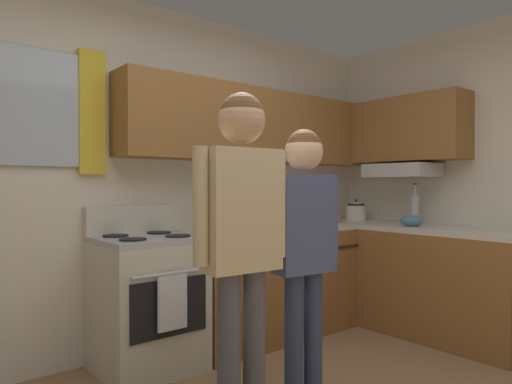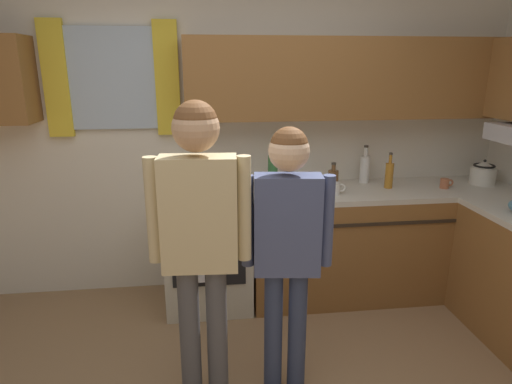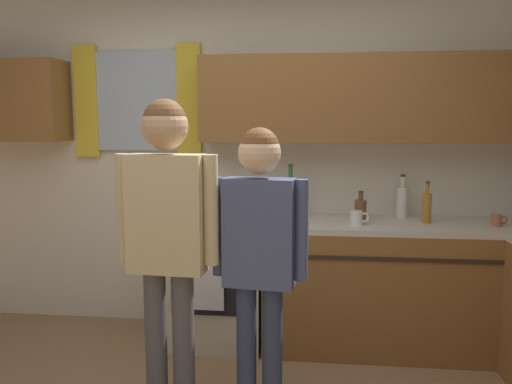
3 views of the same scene
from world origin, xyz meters
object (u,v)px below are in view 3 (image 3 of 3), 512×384
Objects in this scene: bottle_wine_green at (290,198)px; bottle_oil_amber at (427,207)px; bottle_milk_white at (402,201)px; bottle_squat_brown at (360,209)px; stove_oven at (219,277)px; adult_in_plaid at (259,244)px; cup_terracotta at (497,220)px; mug_ceramic_white at (357,218)px; adult_left at (167,226)px.

bottle_wine_green is 0.93m from bottle_oil_amber.
bottle_oil_amber is 0.23m from bottle_milk_white.
bottle_oil_amber is 0.44m from bottle_squat_brown.
bottle_wine_green is (0.52, 0.03, 0.58)m from stove_oven.
stove_oven is at bearing 110.81° from adult_in_plaid.
bottle_squat_brown is 0.89m from cup_terracotta.
mug_ceramic_white is at bearing -164.53° from bottle_oil_amber.
cup_terracotta is 2.21m from adult_left.
adult_left is at bearing -92.42° from stove_oven.
bottle_squat_brown is (1.01, 0.07, 0.51)m from stove_oven.
mug_ceramic_white is at bearing -175.93° from cup_terracotta.
cup_terracotta is at bearing -8.21° from bottle_squat_brown.
bottle_wine_green reaches higher than bottle_squat_brown.
stove_oven is 8.76× the size of mug_ceramic_white.
bottle_squat_brown is 0.65× the size of bottle_milk_white.
bottle_wine_green is 1.26× the size of bottle_milk_white.
bottle_squat_brown is 1.30m from adult_in_plaid.
bottle_oil_amber reaches higher than mug_ceramic_white.
adult_left reaches higher than bottle_squat_brown.
bottle_squat_brown is at bearing 172.13° from bottle_oil_amber.
bottle_wine_green is 0.25× the size of adult_in_plaid.
adult_in_plaid is at bearing -125.22° from bottle_milk_white.
bottle_milk_white reaches higher than bottle_oil_amber.
bottle_squat_brown is (-0.44, 0.06, -0.03)m from bottle_oil_amber.
cup_terracotta is at bearing -1.78° from stove_oven.
adult_left is at bearing -136.04° from bottle_milk_white.
cup_terracotta is at bearing 28.69° from adult_left.
bottle_squat_brown is 1.63× the size of mug_ceramic_white.
adult_in_plaid is (-1.48, -1.03, 0.04)m from cup_terracotta.
bottle_squat_brown is at bearing 48.38° from adult_left.
adult_left reaches higher than stove_oven.
cup_terracotta is (0.88, -0.13, -0.04)m from bottle_squat_brown.
adult_in_plaid is at bearing -120.14° from mug_ceramic_white.
bottle_wine_green is at bearing 176.17° from cup_terracotta.
bottle_wine_green is 1.38m from cup_terracotta.
bottle_wine_green reaches higher than cup_terracotta.
stove_oven is at bearing -176.31° from bottle_wine_green.
bottle_wine_green is 0.23× the size of adult_left.
bottle_oil_amber is at bearing 46.53° from adult_in_plaid.
adult_in_plaid reaches higher than mug_ceramic_white.
bottle_milk_white is at bearing 54.78° from adult_in_plaid.
mug_ceramic_white is at bearing 44.38° from adult_left.
stove_oven is at bearing -176.11° from bottle_squat_brown.
bottle_squat_brown is 0.20m from mug_ceramic_white.
adult_in_plaid is (-1.04, -1.09, -0.03)m from bottle_oil_amber.
adult_left is at bearing -142.98° from bottle_oil_amber.
adult_in_plaid is (-0.90, -1.28, -0.04)m from bottle_milk_white.
bottle_oil_amber is at bearing 171.45° from cup_terracotta.
adult_left is (-1.50, -1.13, 0.06)m from bottle_oil_amber.
bottle_oil_amber is at bearing -54.41° from bottle_milk_white.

